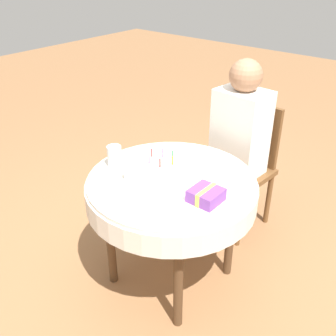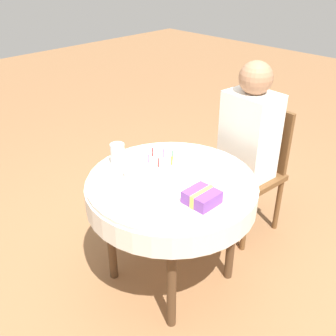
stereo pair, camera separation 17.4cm
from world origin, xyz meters
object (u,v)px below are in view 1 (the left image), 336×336
object	(u,v)px
chair	(243,162)
birthday_cake	(163,170)
person	(238,134)
gift_box	(206,195)
drinking_glass	(115,157)

from	to	relation	value
chair	birthday_cake	world-z (taller)	chair
person	birthday_cake	size ratio (longest dim) A/B	4.25
birthday_cake	gift_box	bearing A→B (deg)	-3.68
birthday_cake	drinking_glass	distance (m)	0.31
chair	drinking_glass	bearing A→B (deg)	-106.00
chair	gift_box	bearing A→B (deg)	-68.22
chair	drinking_glass	distance (m)	0.98
birthday_cake	drinking_glass	xyz separation A→B (m)	(-0.30, -0.06, 0.01)
person	birthday_cake	distance (m)	0.73
chair	birthday_cake	bearing A→B (deg)	-87.56
drinking_glass	birthday_cake	bearing A→B (deg)	11.19
birthday_cake	drinking_glass	world-z (taller)	birthday_cake
drinking_glass	gift_box	xyz separation A→B (m)	(0.59, 0.04, -0.03)
person	drinking_glass	xyz separation A→B (m)	(-0.33, -0.79, 0.05)
chair	drinking_glass	world-z (taller)	chair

